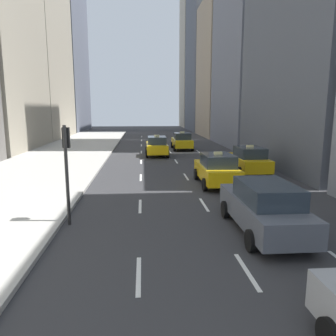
{
  "coord_description": "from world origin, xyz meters",
  "views": [
    {
      "loc": [
        -0.05,
        0.31,
        4.15
      ],
      "look_at": [
        1.05,
        14.53,
        1.57
      ],
      "focal_mm": 35.0,
      "sensor_mm": 36.0,
      "label": 1
    }
  ],
  "objects_px": {
    "taxi_second": "(217,169)",
    "sedan_silver_behind": "(264,207)",
    "taxi_lead": "(157,146)",
    "traffic_light_pole": "(67,159)",
    "taxi_fourth": "(248,160)",
    "taxi_third": "(182,141)"
  },
  "relations": [
    {
      "from": "taxi_second",
      "to": "taxi_fourth",
      "type": "distance_m",
      "value": 4.2
    },
    {
      "from": "taxi_lead",
      "to": "taxi_fourth",
      "type": "xyz_separation_m",
      "value": [
        5.6,
        -8.62,
        0.0
      ]
    },
    {
      "from": "traffic_light_pole",
      "to": "taxi_third",
      "type": "bearing_deg",
      "value": 72.81
    },
    {
      "from": "taxi_third",
      "to": "sedan_silver_behind",
      "type": "height_order",
      "value": "taxi_third"
    },
    {
      "from": "sedan_silver_behind",
      "to": "traffic_light_pole",
      "type": "distance_m",
      "value": 7.05
    },
    {
      "from": "taxi_second",
      "to": "taxi_third",
      "type": "xyz_separation_m",
      "value": [
        0.0,
        16.1,
        0.0
      ]
    },
    {
      "from": "taxi_fourth",
      "to": "sedan_silver_behind",
      "type": "xyz_separation_m",
      "value": [
        -2.8,
        -10.23,
        0.02
      ]
    },
    {
      "from": "taxi_fourth",
      "to": "taxi_lead",
      "type": "bearing_deg",
      "value": 123.02
    },
    {
      "from": "taxi_lead",
      "to": "taxi_second",
      "type": "relative_size",
      "value": 1.0
    },
    {
      "from": "sedan_silver_behind",
      "to": "taxi_second",
      "type": "bearing_deg",
      "value": 90.0
    },
    {
      "from": "taxi_lead",
      "to": "sedan_silver_behind",
      "type": "xyz_separation_m",
      "value": [
        2.8,
        -18.85,
        0.02
      ]
    },
    {
      "from": "taxi_second",
      "to": "taxi_fourth",
      "type": "height_order",
      "value": "same"
    },
    {
      "from": "taxi_fourth",
      "to": "traffic_light_pole",
      "type": "relative_size",
      "value": 1.22
    },
    {
      "from": "traffic_light_pole",
      "to": "sedan_silver_behind",
      "type": "bearing_deg",
      "value": -11.52
    },
    {
      "from": "taxi_second",
      "to": "traffic_light_pole",
      "type": "xyz_separation_m",
      "value": [
        -6.75,
        -5.72,
        1.53
      ]
    },
    {
      "from": "taxi_second",
      "to": "traffic_light_pole",
      "type": "relative_size",
      "value": 1.22
    },
    {
      "from": "sedan_silver_behind",
      "to": "traffic_light_pole",
      "type": "xyz_separation_m",
      "value": [
        -6.75,
        1.38,
        1.51
      ]
    },
    {
      "from": "taxi_lead",
      "to": "sedan_silver_behind",
      "type": "bearing_deg",
      "value": -81.55
    },
    {
      "from": "taxi_third",
      "to": "traffic_light_pole",
      "type": "xyz_separation_m",
      "value": [
        -6.75,
        -21.82,
        1.53
      ]
    },
    {
      "from": "taxi_second",
      "to": "sedan_silver_behind",
      "type": "height_order",
      "value": "taxi_second"
    },
    {
      "from": "sedan_silver_behind",
      "to": "traffic_light_pole",
      "type": "height_order",
      "value": "traffic_light_pole"
    },
    {
      "from": "taxi_third",
      "to": "taxi_lead",
      "type": "bearing_deg",
      "value": -122.82
    }
  ]
}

